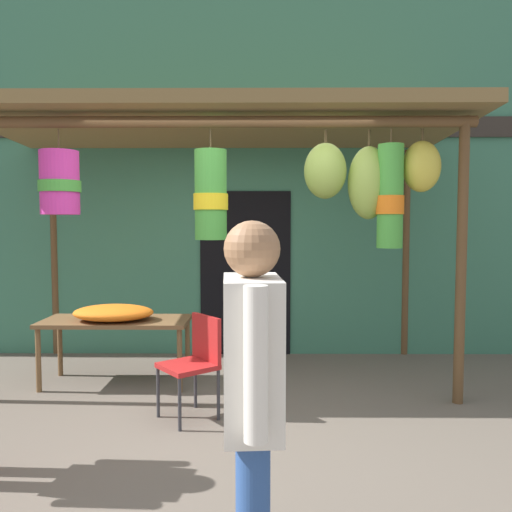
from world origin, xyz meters
name	(u,v)px	position (x,y,z in m)	size (l,w,h in m)	color
ground_plane	(227,419)	(0.00, 0.00, 0.00)	(30.00, 30.00, 0.00)	#60564C
shop_facade	(238,173)	(0.00, 2.22, 2.23)	(12.92, 0.29, 4.45)	#387056
market_stall_canopy	(234,144)	(0.01, 1.10, 2.41)	(4.80, 2.22, 2.72)	brown
display_table	(116,326)	(-1.17, 0.93, 0.59)	(1.45, 0.62, 0.65)	brown
flower_heap_on_table	(115,313)	(-1.16, 0.86, 0.73)	(0.79, 0.55, 0.16)	orange
folding_chair	(196,357)	(-0.26, 0.06, 0.50)	(0.56, 0.56, 0.84)	#AD1E1E
vendor_in_orange	(252,390)	(0.24, -2.11, 0.96)	(0.25, 0.59, 1.62)	#2D5193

